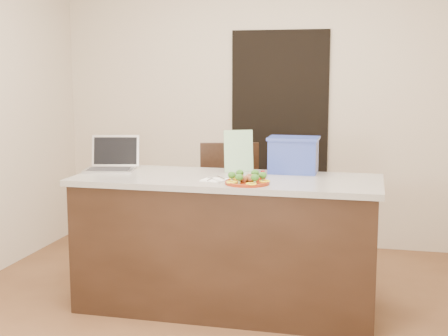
% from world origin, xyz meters
% --- Properties ---
extents(ground, '(4.00, 4.00, 0.00)m').
position_xyz_m(ground, '(0.00, 0.00, 0.00)').
color(ground, brown).
rests_on(ground, ground).
extents(room_shell, '(4.00, 4.00, 4.00)m').
position_xyz_m(room_shell, '(0.00, 0.00, 1.62)').
color(room_shell, white).
rests_on(room_shell, ground).
extents(doorway, '(0.90, 0.02, 2.00)m').
position_xyz_m(doorway, '(0.10, 1.98, 1.00)').
color(doorway, black).
rests_on(doorway, ground).
extents(island, '(2.06, 0.76, 0.92)m').
position_xyz_m(island, '(0.00, 0.25, 0.46)').
color(island, black).
rests_on(island, ground).
extents(plate, '(0.29, 0.29, 0.02)m').
position_xyz_m(plate, '(0.19, 0.03, 0.93)').
color(plate, maroon).
rests_on(plate, island).
extents(meatballs, '(0.11, 0.12, 0.04)m').
position_xyz_m(meatballs, '(0.19, 0.03, 0.96)').
color(meatballs, brown).
rests_on(meatballs, plate).
extents(broccoli, '(0.24, 0.23, 0.04)m').
position_xyz_m(broccoli, '(0.19, 0.03, 0.98)').
color(broccoli, '#215316').
rests_on(broccoli, plate).
extents(pepper_rings, '(0.28, 0.28, 0.01)m').
position_xyz_m(pepper_rings, '(0.19, 0.03, 0.94)').
color(pepper_rings, yellow).
rests_on(pepper_rings, plate).
extents(napkin, '(0.17, 0.17, 0.01)m').
position_xyz_m(napkin, '(-0.05, 0.12, 0.92)').
color(napkin, white).
rests_on(napkin, island).
extents(fork, '(0.03, 0.14, 0.00)m').
position_xyz_m(fork, '(-0.07, 0.12, 0.93)').
color(fork, '#B5B6B9').
rests_on(fork, napkin).
extents(knife, '(0.09, 0.21, 0.01)m').
position_xyz_m(knife, '(-0.02, 0.10, 0.93)').
color(knife, silver).
rests_on(knife, napkin).
extents(yogurt_bottle, '(0.04, 0.04, 0.08)m').
position_xyz_m(yogurt_bottle, '(0.27, 0.10, 0.95)').
color(yogurt_bottle, white).
rests_on(yogurt_bottle, island).
extents(laptop, '(0.39, 0.34, 0.24)m').
position_xyz_m(laptop, '(-0.87, 0.37, 0.99)').
color(laptop, '#A9A9AE').
rests_on(laptop, island).
extents(leaflet, '(0.21, 0.12, 0.29)m').
position_xyz_m(leaflet, '(0.03, 0.50, 1.07)').
color(leaflet, white).
rests_on(leaflet, island).
extents(blue_box, '(0.35, 0.25, 0.25)m').
position_xyz_m(blue_box, '(0.41, 0.54, 1.05)').
color(blue_box, '#2C40A0').
rests_on(blue_box, island).
extents(chair, '(0.58, 0.58, 1.06)m').
position_xyz_m(chair, '(-0.16, 0.93, 0.60)').
color(chair, black).
rests_on(chair, ground).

